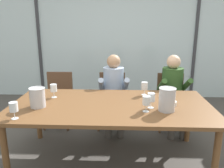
# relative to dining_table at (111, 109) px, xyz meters

# --- Properties ---
(ground) EXTENTS (14.00, 14.00, 0.00)m
(ground) POSITION_rel_dining_table_xyz_m (0.00, 1.00, -0.67)
(ground) COLOR #4C4742
(window_glass_panel) EXTENTS (7.55, 0.03, 2.60)m
(window_glass_panel) POSITION_rel_dining_table_xyz_m (0.00, 2.53, 0.63)
(window_glass_panel) COLOR silver
(window_glass_panel) RESTS_ON ground
(window_mullion_left) EXTENTS (0.06, 0.06, 2.60)m
(window_mullion_left) POSITION_rel_dining_table_xyz_m (-1.70, 2.51, 0.63)
(window_mullion_left) COLOR #38383D
(window_mullion_left) RESTS_ON ground
(window_mullion_right) EXTENTS (0.06, 0.06, 2.60)m
(window_mullion_right) POSITION_rel_dining_table_xyz_m (1.70, 2.51, 0.63)
(window_mullion_right) COLOR #38383D
(window_mullion_right) RESTS_ON ground
(hillside_vineyard) EXTENTS (13.55, 2.40, 2.19)m
(hillside_vineyard) POSITION_rel_dining_table_xyz_m (0.00, 5.65, 0.43)
(hillside_vineyard) COLOR #568942
(hillside_vineyard) RESTS_ON ground
(dining_table) EXTENTS (2.35, 1.18, 0.73)m
(dining_table) POSITION_rel_dining_table_xyz_m (0.00, 0.00, 0.00)
(dining_table) COLOR brown
(dining_table) RESTS_ON ground
(chair_near_curtain) EXTENTS (0.44, 0.44, 0.86)m
(chair_near_curtain) POSITION_rel_dining_table_xyz_m (-0.90, 1.02, -0.17)
(chair_near_curtain) COLOR brown
(chair_near_curtain) RESTS_ON ground
(chair_left_of_center) EXTENTS (0.45, 0.45, 0.86)m
(chair_left_of_center) POSITION_rel_dining_table_xyz_m (-0.03, 1.01, -0.17)
(chair_left_of_center) COLOR brown
(chair_left_of_center) RESTS_ON ground
(chair_center) EXTENTS (0.45, 0.45, 0.86)m
(chair_center) POSITION_rel_dining_table_xyz_m (0.92, 1.00, -0.17)
(chair_center) COLOR brown
(chair_center) RESTS_ON ground
(person_pale_blue_shirt) EXTENTS (0.48, 0.63, 1.18)m
(person_pale_blue_shirt) POSITION_rel_dining_table_xyz_m (0.00, 0.86, 0.00)
(person_pale_blue_shirt) COLOR #9EB2D1
(person_pale_blue_shirt) RESTS_ON ground
(person_olive_shirt) EXTENTS (0.48, 0.63, 1.18)m
(person_olive_shirt) POSITION_rel_dining_table_xyz_m (0.92, 0.86, 0.00)
(person_olive_shirt) COLOR #2D5123
(person_olive_shirt) RESTS_ON ground
(ice_bucket_primary) EXTENTS (0.18, 0.18, 0.22)m
(ice_bucket_primary) POSITION_rel_dining_table_xyz_m (-0.82, -0.12, 0.17)
(ice_bucket_primary) COLOR #B7B7BC
(ice_bucket_primary) RESTS_ON dining_table
(ice_bucket_secondary) EXTENTS (0.18, 0.18, 0.26)m
(ice_bucket_secondary) POSITION_rel_dining_table_xyz_m (0.62, -0.18, 0.19)
(ice_bucket_secondary) COLOR #B7B7BC
(ice_bucket_secondary) RESTS_ON dining_table
(tasting_bowl) EXTENTS (0.12, 0.12, 0.05)m
(tasting_bowl) POSITION_rel_dining_table_xyz_m (0.70, -0.01, 0.08)
(tasting_bowl) COLOR silver
(tasting_bowl) RESTS_ON dining_table
(wine_glass_by_left_taster) EXTENTS (0.08, 0.08, 0.17)m
(wine_glass_by_left_taster) POSITION_rel_dining_table_xyz_m (-0.94, -0.46, 0.18)
(wine_glass_by_left_taster) COLOR silver
(wine_glass_by_left_taster) RESTS_ON dining_table
(wine_glass_near_bucket) EXTENTS (0.08, 0.08, 0.17)m
(wine_glass_near_bucket) POSITION_rel_dining_table_xyz_m (0.39, -0.21, 0.18)
(wine_glass_near_bucket) COLOR silver
(wine_glass_near_bucket) RESTS_ON dining_table
(wine_glass_center_pour) EXTENTS (0.08, 0.08, 0.17)m
(wine_glass_center_pour) POSITION_rel_dining_table_xyz_m (-0.74, 0.22, 0.18)
(wine_glass_center_pour) COLOR silver
(wine_glass_center_pour) RESTS_ON dining_table
(wine_glass_by_right_taster) EXTENTS (0.08, 0.08, 0.17)m
(wine_glass_by_right_taster) POSITION_rel_dining_table_xyz_m (0.43, 0.37, 0.18)
(wine_glass_by_right_taster) COLOR silver
(wine_glass_by_right_taster) RESTS_ON dining_table
(wine_glass_spare_empty) EXTENTS (0.08, 0.08, 0.17)m
(wine_glass_spare_empty) POSITION_rel_dining_table_xyz_m (0.46, -0.10, 0.18)
(wine_glass_spare_empty) COLOR silver
(wine_glass_spare_empty) RESTS_ON dining_table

